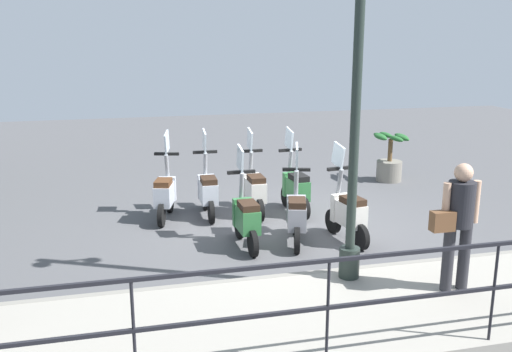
{
  "coord_description": "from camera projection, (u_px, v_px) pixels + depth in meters",
  "views": [
    {
      "loc": [
        -8.76,
        2.7,
        3.22
      ],
      "look_at": [
        0.2,
        0.5,
        0.9
      ],
      "focal_mm": 40.0,
      "sensor_mm": 36.0,
      "label": 1
    }
  ],
  "objects": [
    {
      "name": "scooter_far_1",
      "position": [
        254.0,
        189.0,
        10.29
      ],
      "size": [
        1.23,
        0.44,
        1.54
      ],
      "rotation": [
        0.0,
        0.0,
        0.01
      ],
      "color": "black",
      "rests_on": "ground_plane"
    },
    {
      "name": "scooter_far_2",
      "position": [
        208.0,
        190.0,
        10.19
      ],
      "size": [
        1.23,
        0.44,
        1.54
      ],
      "rotation": [
        0.0,
        0.0,
        -0.02
      ],
      "color": "black",
      "rests_on": "ground_plane"
    },
    {
      "name": "scooter_far_3",
      "position": [
        165.0,
        193.0,
        10.03
      ],
      "size": [
        1.21,
        0.53,
        1.54
      ],
      "rotation": [
        0.0,
        0.0,
        -0.27
      ],
      "color": "black",
      "rests_on": "ground_plane"
    },
    {
      "name": "fence_railing",
      "position": [
        415.0,
        280.0,
        5.48
      ],
      "size": [
        0.04,
        16.03,
        1.07
      ],
      "color": "black",
      "rests_on": "promenade_walkway"
    },
    {
      "name": "potted_palm",
      "position": [
        390.0,
        161.0,
        12.69
      ],
      "size": [
        1.06,
        0.66,
        1.05
      ],
      "color": "slate",
      "rests_on": "ground_plane"
    },
    {
      "name": "scooter_near_2",
      "position": [
        246.0,
        217.0,
        8.71
      ],
      "size": [
        1.23,
        0.44,
        1.54
      ],
      "rotation": [
        0.0,
        0.0,
        0.03
      ],
      "color": "black",
      "rests_on": "ground_plane"
    },
    {
      "name": "scooter_far_0",
      "position": [
        295.0,
        188.0,
        10.38
      ],
      "size": [
        1.23,
        0.44,
        1.54
      ],
      "rotation": [
        0.0,
        0.0,
        0.09
      ],
      "color": "black",
      "rests_on": "ground_plane"
    },
    {
      "name": "scooter_near_1",
      "position": [
        296.0,
        214.0,
        8.86
      ],
      "size": [
        1.2,
        0.53,
        1.54
      ],
      "rotation": [
        0.0,
        0.0,
        -0.28
      ],
      "color": "black",
      "rests_on": "ground_plane"
    },
    {
      "name": "scooter_near_0",
      "position": [
        347.0,
        212.0,
        8.96
      ],
      "size": [
        1.23,
        0.46,
        1.54
      ],
      "rotation": [
        0.0,
        0.0,
        0.15
      ],
      "color": "black",
      "rests_on": "ground_plane"
    },
    {
      "name": "lamp_post_near",
      "position": [
        355.0,
        117.0,
        6.88
      ],
      "size": [
        0.26,
        0.9,
        4.66
      ],
      "color": "#232D28",
      "rests_on": "promenade_walkway"
    },
    {
      "name": "pedestrian_with_bag",
      "position": [
        458.0,
        218.0,
        6.8
      ],
      "size": [
        0.32,
        0.65,
        1.59
      ],
      "rotation": [
        0.0,
        0.0,
        0.0
      ],
      "color": "#28282D",
      "rests_on": "promenade_walkway"
    },
    {
      "name": "promenade_walkway",
      "position": [
        366.0,
        309.0,
        6.67
      ],
      "size": [
        2.2,
        20.0,
        0.15
      ],
      "color": "gray",
      "rests_on": "ground_plane"
    },
    {
      "name": "ground_plane",
      "position": [
        287.0,
        228.0,
        9.66
      ],
      "size": [
        28.0,
        28.0,
        0.0
      ],
      "primitive_type": "plane",
      "color": "#4C4C4F"
    }
  ]
}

